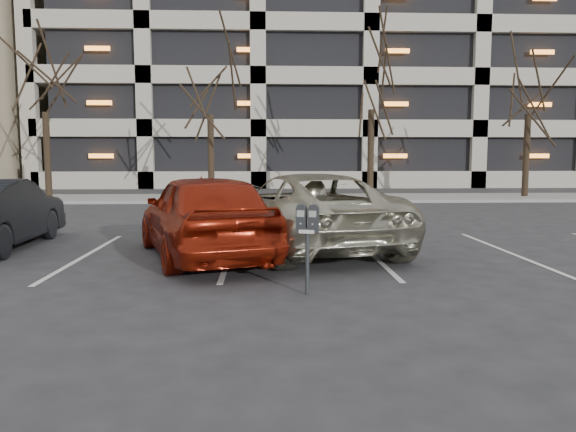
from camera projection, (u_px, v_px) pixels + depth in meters
name	position (u px, v px, depth m)	size (l,w,h in m)	color
ground	(310.00, 280.00, 8.83)	(140.00, 140.00, 0.00)	#28282B
sidewalk	(280.00, 198.00, 24.71)	(80.00, 4.00, 0.12)	gray
stall_lines	(230.00, 254.00, 11.05)	(16.90, 5.20, 0.00)	silver
parking_garage	(433.00, 57.00, 41.95)	(52.00, 20.00, 19.00)	black
tree_a	(43.00, 57.00, 23.62)	(3.69, 3.69, 8.38)	black
tree_b	(210.00, 61.00, 23.94)	(3.61, 3.61, 8.20)	black
tree_c	(372.00, 54.00, 24.21)	(3.84, 3.84, 8.73)	black
tree_d	(531.00, 61.00, 24.55)	(3.67, 3.67, 8.34)	black
parking_meter	(307.00, 227.00, 7.80)	(0.34, 0.22, 1.25)	black
suv_silver	(306.00, 211.00, 11.72)	(3.98, 6.17, 1.59)	#B5B29A
car_red	(204.00, 215.00, 10.59)	(1.96, 4.86, 1.66)	maroon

